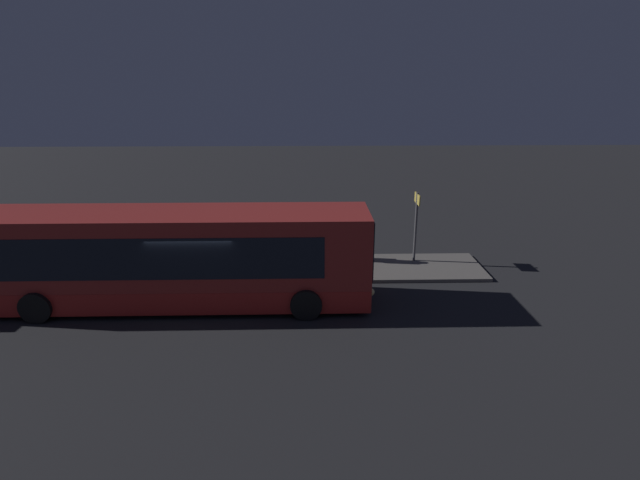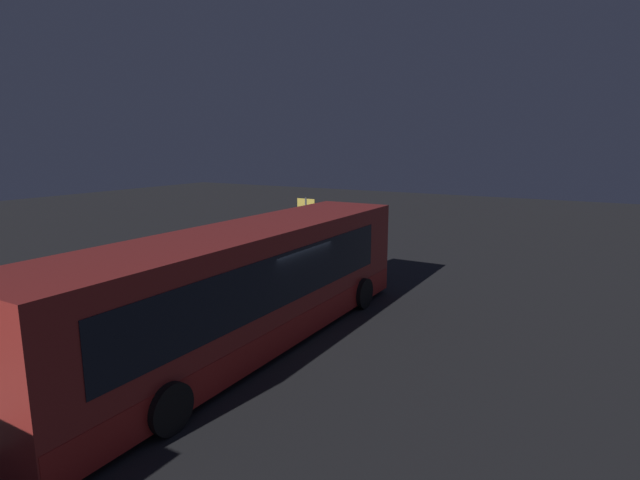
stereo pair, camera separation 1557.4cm
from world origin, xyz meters
name	(u,v)px [view 1 (the left image)]	position (x,y,z in m)	size (l,w,h in m)	color
ground	(202,305)	(0.00, 0.00, 0.00)	(80.00, 80.00, 0.00)	#232326
platform	(218,269)	(0.00, 2.98, 0.06)	(20.00, 2.76, 0.13)	#605B56
bus_lead	(171,259)	(-0.88, 0.11, 1.51)	(12.42, 2.71, 3.04)	maroon
passenger_boarding	(353,237)	(5.16, 3.65, 1.07)	(0.69, 0.55, 1.77)	#6B604C
passenger_waiting	(219,249)	(0.24, 2.18, 1.13)	(0.45, 0.45, 1.79)	#2D2D33
suitcase	(368,252)	(5.76, 3.79, 0.43)	(0.33, 0.22, 0.84)	black
sign_post	(416,218)	(7.56, 3.57, 1.85)	(0.10, 0.85, 2.72)	#4C4C51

